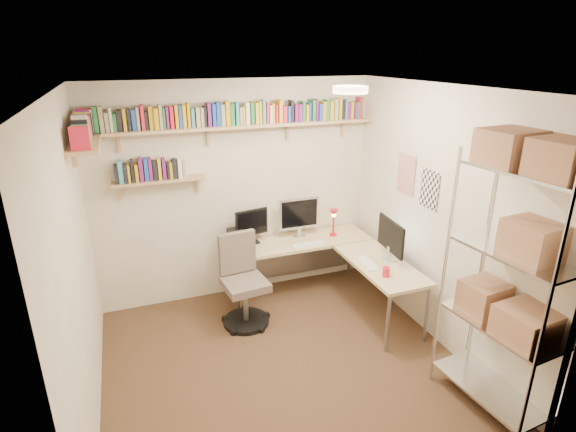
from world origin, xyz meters
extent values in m
plane|color=#42261C|center=(0.00, 0.00, 0.00)|extent=(3.20, 3.20, 0.00)
cube|color=#C2B59E|center=(0.00, 1.50, 1.25)|extent=(3.20, 0.04, 2.50)
cube|color=#C2B59E|center=(-1.60, 0.00, 1.25)|extent=(0.04, 3.00, 2.50)
cube|color=#C2B59E|center=(1.60, 0.00, 1.25)|extent=(0.04, 3.00, 2.50)
cube|color=#C2B59E|center=(0.00, -1.50, 1.25)|extent=(3.20, 0.04, 2.50)
cube|color=silver|center=(0.00, 0.00, 2.50)|extent=(3.20, 3.00, 0.04)
cube|color=silver|center=(1.59, 0.55, 1.55)|extent=(0.01, 0.30, 0.42)
cube|color=white|center=(1.59, 0.15, 1.50)|extent=(0.01, 0.28, 0.38)
cylinder|color=#FFEAC6|center=(0.70, 0.20, 2.46)|extent=(0.30, 0.30, 0.06)
cube|color=tan|center=(0.00, 1.38, 2.02)|extent=(3.05, 0.25, 0.03)
cube|color=tan|center=(-1.48, 0.95, 2.02)|extent=(0.25, 1.00, 0.03)
cube|color=tan|center=(-0.85, 1.40, 1.50)|extent=(0.95, 0.20, 0.02)
cube|color=tan|center=(-1.20, 1.44, 1.95)|extent=(0.03, 0.20, 0.20)
cube|color=tan|center=(-0.30, 1.44, 1.95)|extent=(0.03, 0.20, 0.20)
cube|color=tan|center=(0.60, 1.44, 1.95)|extent=(0.03, 0.20, 0.20)
cube|color=tan|center=(1.30, 1.44, 1.95)|extent=(0.03, 0.20, 0.20)
cube|color=#681B62|center=(-1.47, 1.38, 2.12)|extent=(0.03, 0.14, 0.17)
cube|color=silver|center=(-1.43, 1.38, 2.13)|extent=(0.04, 0.14, 0.18)
cube|color=#256F39|center=(-1.38, 1.38, 2.16)|extent=(0.04, 0.15, 0.24)
cube|color=tan|center=(-1.33, 1.38, 2.16)|extent=(0.04, 0.14, 0.24)
cube|color=tan|center=(-1.28, 1.38, 2.13)|extent=(0.04, 0.13, 0.18)
cube|color=silver|center=(-1.24, 1.38, 2.15)|extent=(0.02, 0.13, 0.23)
cube|color=#256F39|center=(-1.21, 1.38, 2.12)|extent=(0.03, 0.12, 0.17)
cube|color=black|center=(-1.17, 1.38, 2.14)|extent=(0.04, 0.13, 0.20)
cube|color=#C19416|center=(-1.12, 1.38, 2.14)|extent=(0.03, 0.13, 0.21)
cube|color=black|center=(-1.08, 1.38, 2.14)|extent=(0.03, 0.14, 0.21)
cube|color=#1F42A2|center=(-1.03, 1.38, 2.13)|extent=(0.04, 0.11, 0.20)
cube|color=tan|center=(-1.00, 1.38, 2.15)|extent=(0.02, 0.12, 0.22)
cube|color=red|center=(-0.95, 1.38, 2.15)|extent=(0.03, 0.15, 0.24)
cube|color=black|center=(-0.92, 1.38, 2.12)|extent=(0.03, 0.11, 0.18)
cube|color=#C19416|center=(-0.87, 1.38, 2.15)|extent=(0.04, 0.11, 0.22)
cube|color=#C19416|center=(-0.83, 1.38, 2.14)|extent=(0.04, 0.14, 0.20)
cube|color=tan|center=(-0.78, 1.38, 2.16)|extent=(0.03, 0.11, 0.24)
cube|color=#256F39|center=(-0.75, 1.38, 2.14)|extent=(0.02, 0.11, 0.20)
cube|color=#681B62|center=(-0.72, 1.38, 2.14)|extent=(0.02, 0.13, 0.22)
cube|color=red|center=(-0.68, 1.38, 2.14)|extent=(0.03, 0.14, 0.22)
cube|color=#C19416|center=(-0.63, 1.38, 2.15)|extent=(0.03, 0.14, 0.23)
cube|color=#1F42A2|center=(-0.59, 1.38, 2.15)|extent=(0.03, 0.14, 0.23)
cube|color=#C19416|center=(-0.55, 1.38, 2.15)|extent=(0.03, 0.13, 0.23)
cube|color=#C19416|center=(-0.51, 1.38, 2.16)|extent=(0.03, 0.13, 0.24)
cube|color=teal|center=(-0.47, 1.38, 2.13)|extent=(0.03, 0.11, 0.19)
cube|color=tan|center=(-0.42, 1.38, 2.13)|extent=(0.04, 0.14, 0.20)
cube|color=tan|center=(-0.37, 1.38, 2.13)|extent=(0.03, 0.12, 0.19)
cube|color=black|center=(-0.34, 1.38, 2.14)|extent=(0.02, 0.12, 0.20)
cube|color=#681B62|center=(-0.30, 1.38, 2.15)|extent=(0.04, 0.15, 0.24)
cube|color=#1F42A2|center=(-0.25, 1.38, 2.15)|extent=(0.03, 0.15, 0.23)
cube|color=#1F42A2|center=(-0.20, 1.38, 2.15)|extent=(0.04, 0.12, 0.24)
cube|color=tan|center=(-0.16, 1.38, 2.14)|extent=(0.04, 0.11, 0.22)
cube|color=#C19416|center=(-0.11, 1.38, 2.16)|extent=(0.04, 0.11, 0.25)
cube|color=#256F39|center=(-0.06, 1.38, 2.14)|extent=(0.04, 0.12, 0.22)
cube|color=teal|center=(-0.01, 1.38, 2.15)|extent=(0.03, 0.13, 0.23)
cube|color=tan|center=(0.03, 1.38, 2.13)|extent=(0.03, 0.13, 0.18)
cube|color=#C19416|center=(0.06, 1.38, 2.13)|extent=(0.02, 0.12, 0.19)
cube|color=silver|center=(0.10, 1.38, 2.15)|extent=(0.04, 0.12, 0.23)
cube|color=#256F39|center=(0.16, 1.38, 2.15)|extent=(0.04, 0.13, 0.22)
cube|color=gold|center=(0.20, 1.38, 2.14)|extent=(0.03, 0.14, 0.22)
cube|color=#C19416|center=(0.25, 1.38, 2.15)|extent=(0.03, 0.11, 0.23)
cube|color=teal|center=(0.29, 1.38, 2.16)|extent=(0.03, 0.11, 0.25)
cube|color=red|center=(0.33, 1.38, 2.15)|extent=(0.03, 0.12, 0.23)
cube|color=silver|center=(0.36, 1.38, 2.13)|extent=(0.02, 0.13, 0.19)
cube|color=#C19416|center=(0.39, 1.38, 2.14)|extent=(0.03, 0.11, 0.20)
cube|color=red|center=(0.43, 1.38, 2.13)|extent=(0.02, 0.13, 0.19)
cube|color=#C19416|center=(0.47, 1.38, 2.15)|extent=(0.04, 0.14, 0.24)
cube|color=red|center=(0.52, 1.38, 2.12)|extent=(0.04, 0.12, 0.18)
cube|color=#1F42A2|center=(0.57, 1.38, 2.12)|extent=(0.03, 0.11, 0.17)
cube|color=black|center=(0.61, 1.38, 2.15)|extent=(0.03, 0.11, 0.23)
cube|color=#681B62|center=(0.66, 1.38, 2.13)|extent=(0.04, 0.12, 0.19)
cube|color=#681B62|center=(0.70, 1.38, 2.13)|extent=(0.04, 0.12, 0.19)
cube|color=#256F39|center=(0.74, 1.38, 2.14)|extent=(0.03, 0.12, 0.21)
cube|color=#C19416|center=(0.78, 1.38, 2.12)|extent=(0.03, 0.14, 0.18)
cube|color=#1F42A2|center=(0.81, 1.38, 2.13)|extent=(0.02, 0.13, 0.20)
cube|color=#256F39|center=(0.86, 1.38, 2.15)|extent=(0.04, 0.14, 0.23)
cube|color=#681B62|center=(0.90, 1.38, 2.15)|extent=(0.02, 0.12, 0.23)
cube|color=#1F42A2|center=(0.94, 1.38, 2.13)|extent=(0.04, 0.15, 0.18)
cube|color=#C19416|center=(0.99, 1.38, 2.14)|extent=(0.04, 0.13, 0.20)
cube|color=#256F39|center=(1.03, 1.38, 2.14)|extent=(0.04, 0.12, 0.22)
cube|color=gold|center=(1.08, 1.38, 2.14)|extent=(0.04, 0.11, 0.20)
cube|color=tan|center=(1.13, 1.38, 2.15)|extent=(0.04, 0.12, 0.23)
cube|color=gold|center=(1.18, 1.38, 2.15)|extent=(0.03, 0.15, 0.23)
cube|color=black|center=(1.22, 1.38, 2.14)|extent=(0.03, 0.13, 0.21)
cube|color=teal|center=(1.26, 1.38, 2.15)|extent=(0.02, 0.13, 0.22)
cube|color=#681B62|center=(1.30, 1.38, 2.12)|extent=(0.04, 0.11, 0.18)
cube|color=#C19416|center=(1.34, 1.38, 2.13)|extent=(0.03, 0.12, 0.19)
cube|color=#681B62|center=(1.37, 1.38, 2.12)|extent=(0.03, 0.14, 0.18)
cube|color=#256F39|center=(1.41, 1.38, 2.13)|extent=(0.03, 0.14, 0.18)
cube|color=red|center=(1.44, 1.38, 2.15)|extent=(0.02, 0.12, 0.24)
cube|color=red|center=(-1.48, 0.52, 2.13)|extent=(0.14, 0.04, 0.18)
cube|color=red|center=(-1.48, 0.57, 2.12)|extent=(0.13, 0.04, 0.17)
cube|color=#C19416|center=(-1.48, 0.62, 2.12)|extent=(0.13, 0.04, 0.18)
cube|color=teal|center=(-1.48, 0.67, 2.12)|extent=(0.12, 0.04, 0.18)
cube|color=black|center=(-1.48, 0.72, 2.14)|extent=(0.12, 0.04, 0.21)
cube|color=silver|center=(-1.48, 0.77, 2.15)|extent=(0.12, 0.03, 0.24)
cube|color=tan|center=(-1.48, 0.81, 2.16)|extent=(0.12, 0.03, 0.24)
cube|color=tan|center=(-1.48, 0.85, 2.15)|extent=(0.12, 0.03, 0.23)
cube|color=#C19416|center=(-1.48, 0.89, 2.14)|extent=(0.14, 0.04, 0.21)
cube|color=#681B62|center=(-1.48, 0.94, 2.13)|extent=(0.14, 0.04, 0.18)
cube|color=#681B62|center=(-1.48, 1.00, 2.15)|extent=(0.14, 0.04, 0.22)
cube|color=gold|center=(-1.48, 1.03, 2.15)|extent=(0.13, 0.03, 0.23)
cube|color=tan|center=(-1.48, 1.08, 2.13)|extent=(0.14, 0.04, 0.19)
cube|color=red|center=(-1.48, 1.13, 2.13)|extent=(0.12, 0.03, 0.20)
cube|color=#681B62|center=(-1.48, 1.18, 2.15)|extent=(0.13, 0.04, 0.24)
cube|color=black|center=(-1.48, 1.22, 2.14)|extent=(0.14, 0.03, 0.20)
cube|color=silver|center=(-1.48, 1.25, 2.15)|extent=(0.15, 0.03, 0.23)
cube|color=silver|center=(-1.48, 1.30, 2.15)|extent=(0.13, 0.04, 0.22)
cube|color=tan|center=(-1.48, 1.34, 2.13)|extent=(0.13, 0.02, 0.18)
cube|color=red|center=(-1.48, 1.37, 2.15)|extent=(0.13, 0.03, 0.23)
cube|color=black|center=(-1.26, 1.40, 1.61)|extent=(0.03, 0.13, 0.19)
cube|color=teal|center=(-1.22, 1.40, 1.63)|extent=(0.04, 0.13, 0.23)
cube|color=black|center=(-1.18, 1.40, 1.61)|extent=(0.03, 0.14, 0.19)
cube|color=gold|center=(-1.14, 1.40, 1.60)|extent=(0.02, 0.13, 0.18)
cube|color=black|center=(-1.11, 1.40, 1.63)|extent=(0.03, 0.12, 0.23)
cube|color=#C19416|center=(-1.07, 1.40, 1.60)|extent=(0.03, 0.13, 0.18)
cube|color=#681B62|center=(-1.02, 1.40, 1.63)|extent=(0.04, 0.13, 0.24)
cube|color=#1F42A2|center=(-0.97, 1.40, 1.63)|extent=(0.04, 0.12, 0.23)
cube|color=#681B62|center=(-0.93, 1.40, 1.63)|extent=(0.03, 0.13, 0.23)
cube|color=black|center=(-0.89, 1.40, 1.61)|extent=(0.04, 0.12, 0.20)
cube|color=gold|center=(-0.84, 1.40, 1.62)|extent=(0.03, 0.11, 0.22)
cube|color=#681B62|center=(-0.80, 1.40, 1.62)|extent=(0.03, 0.13, 0.22)
cube|color=black|center=(-0.76, 1.40, 1.60)|extent=(0.02, 0.13, 0.17)
cube|color=#C19416|center=(-0.73, 1.40, 1.60)|extent=(0.03, 0.12, 0.17)
cube|color=black|center=(-0.69, 1.40, 1.61)|extent=(0.04, 0.12, 0.20)
cube|color=silver|center=(-0.64, 1.40, 1.62)|extent=(0.04, 0.13, 0.21)
cube|color=tan|center=(-0.59, 1.40, 1.60)|extent=(0.03, 0.13, 0.17)
cube|color=beige|center=(0.65, 1.22, 0.65)|extent=(1.71, 0.54, 0.04)
cube|color=beige|center=(1.23, 0.35, 0.65)|extent=(0.54, 1.17, 0.04)
cylinder|color=gray|center=(-0.16, 1.00, 0.31)|extent=(0.04, 0.04, 0.63)
cylinder|color=gray|center=(-0.16, 1.44, 0.31)|extent=(0.04, 0.04, 0.63)
cylinder|color=gray|center=(1.46, 1.44, 0.31)|extent=(0.04, 0.04, 0.63)
cylinder|color=gray|center=(1.01, -0.19, 0.31)|extent=(0.04, 0.04, 0.63)
cylinder|color=gray|center=(1.46, -0.19, 0.31)|extent=(0.04, 0.04, 0.63)
cube|color=gray|center=(0.65, 1.45, 0.36)|extent=(1.62, 0.02, 0.49)
cube|color=silver|center=(0.69, 1.33, 0.96)|extent=(0.49, 0.03, 0.38)
cube|color=black|center=(0.69, 1.31, 0.96)|extent=(0.45, 0.00, 0.33)
cube|color=black|center=(0.11, 1.33, 0.93)|extent=(0.40, 0.03, 0.31)
cube|color=black|center=(1.36, 0.39, 0.94)|extent=(0.03, 0.52, 0.34)
cube|color=white|center=(1.34, 0.39, 0.94)|extent=(0.00, 0.47, 0.29)
cube|color=white|center=(0.69, 1.06, 0.67)|extent=(0.38, 0.12, 0.01)
cube|color=white|center=(1.10, 0.39, 0.67)|extent=(0.12, 0.36, 0.01)
cylinder|color=red|center=(1.10, 1.22, 0.67)|extent=(0.09, 0.09, 0.02)
cylinder|color=red|center=(1.10, 1.22, 0.81)|extent=(0.02, 0.02, 0.25)
cone|color=red|center=(1.10, 1.22, 0.95)|extent=(0.11, 0.11, 0.08)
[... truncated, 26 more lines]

